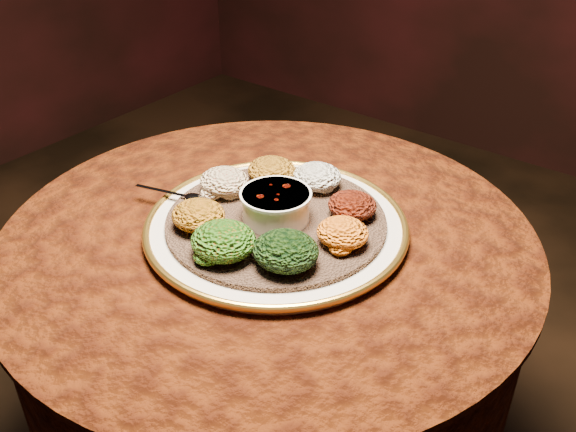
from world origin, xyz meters
The scene contains 13 objects.
table centered at (0.00, 0.00, 0.55)m, with size 0.96×0.96×0.73m.
platter centered at (0.01, 0.01, 0.75)m, with size 0.57×0.57×0.02m.
injera centered at (0.01, 0.01, 0.76)m, with size 0.39×0.39×0.01m, color brown.
stew_bowl centered at (0.01, 0.01, 0.79)m, with size 0.13×0.13×0.05m.
spoon centered at (-0.16, -0.04, 0.77)m, with size 0.14×0.05×0.01m.
portion_ayib centered at (0.01, 0.14, 0.78)m, with size 0.09×0.09×0.04m, color silver.
portion_kitfo centered at (0.11, 0.10, 0.78)m, with size 0.09×0.08×0.04m, color black.
portion_tikil centered at (0.15, 0.02, 0.78)m, with size 0.09×0.08×0.04m, color #A2570D.
portion_gomen centered at (0.11, -0.09, 0.79)m, with size 0.11×0.10×0.05m, color black.
portion_mixveg centered at (0.01, -0.13, 0.79)m, with size 0.11×0.10×0.05m, color #993E09.
portion_kik centered at (-0.08, -0.09, 0.78)m, with size 0.09×0.09×0.05m, color #A45A0E.
portion_timatim centered at (-0.12, 0.02, 0.78)m, with size 0.09×0.09×0.05m, color maroon.
portion_shiro centered at (-0.08, 0.11, 0.78)m, with size 0.10×0.09×0.05m, color #8E5A11.
Camera 1 is at (0.61, -0.73, 1.38)m, focal length 40.00 mm.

